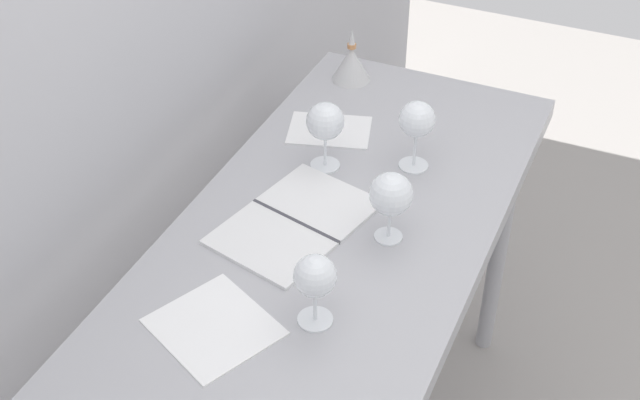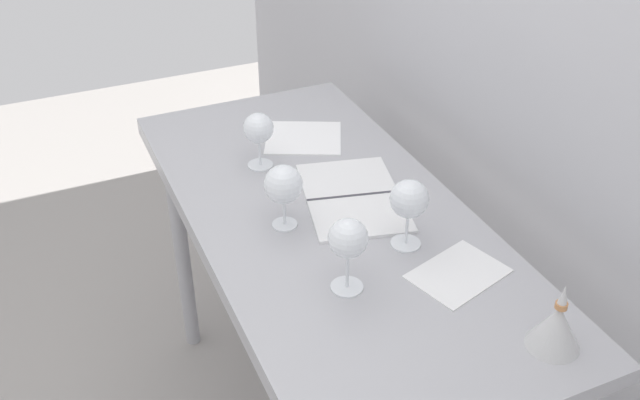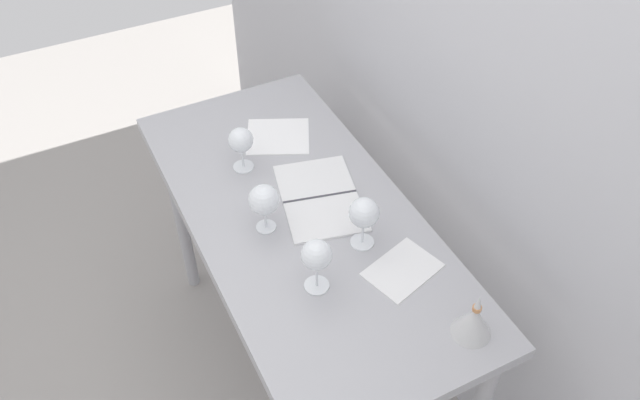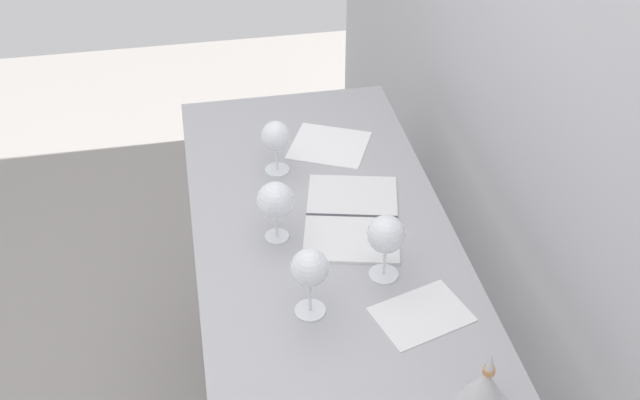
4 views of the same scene
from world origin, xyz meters
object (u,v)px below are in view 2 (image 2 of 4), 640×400
Objects in this scene: open_notebook at (353,197)px; wine_glass_near_left at (259,130)px; tasting_sheet_lower at (458,274)px; wine_glass_far_right at (409,201)px; decanter_funnel at (556,326)px; wine_glass_near_right at (348,241)px; wine_glass_near_center at (284,186)px; tasting_sheet_upper at (304,138)px.

wine_glass_near_left is at bearing -133.82° from open_notebook.
wine_glass_far_right is at bearing -177.02° from tasting_sheet_lower.
wine_glass_near_right is at bearing -137.35° from decanter_funnel.
open_notebook is (-0.31, 0.16, -0.12)m from wine_glass_near_right.
wine_glass_near_center reaches higher than decanter_funnel.
wine_glass_near_center is at bearing -150.66° from decanter_funnel.
open_notebook is (0.25, 0.16, -0.11)m from wine_glass_near_left.
wine_glass_far_right is 0.19m from tasting_sheet_lower.
open_notebook is 0.37m from tasting_sheet_lower.
wine_glass_far_right reaches higher than wine_glass_near_left.
wine_glass_far_right is at bearing 27.07° from tasting_sheet_upper.
open_notebook is 0.34m from tasting_sheet_upper.
tasting_sheet_upper is 1.06× the size of tasting_sheet_lower.
decanter_funnel is at bearing 29.34° from wine_glass_near_center.
wine_glass_near_right is 0.37m from open_notebook.
wine_glass_near_center is 0.44m from tasting_sheet_lower.
wine_glass_near_center is 0.67m from decanter_funnel.
decanter_funnel is (0.58, 0.33, -0.06)m from wine_glass_near_center.
wine_glass_near_left is at bearing 179.52° from wine_glass_near_right.
tasting_sheet_lower is at bearing 40.63° from wine_glass_near_center.
tasting_sheet_upper is at bearing -178.04° from wine_glass_far_right.
tasting_sheet_lower is at bearing 19.66° from wine_glass_far_right.
tasting_sheet_lower is at bearing 21.22° from wine_glass_near_left.
tasting_sheet_upper is (-0.34, 0.01, -0.00)m from open_notebook.
open_notebook is at bearing -168.52° from decanter_funnel.
wine_glass_near_center is 0.29m from wine_glass_far_right.
wine_glass_near_left is 0.31m from open_notebook.
wine_glass_far_right reaches higher than tasting_sheet_lower.
wine_glass_near_center is 1.08× the size of decanter_funnel.
wine_glass_near_left is 0.72× the size of tasting_sheet_upper.
decanter_funnel is at bearing 18.20° from wine_glass_near_left.
tasting_sheet_upper is at bearing -167.99° from open_notebook.
decanter_funnel is (0.62, 0.13, 0.05)m from open_notebook.
wine_glass_far_right is 0.43× the size of open_notebook.
wine_glass_near_left reaches higher than open_notebook.
open_notebook is at bearing 23.77° from tasting_sheet_upper.
wine_glass_near_right is (0.55, -0.00, 0.02)m from wine_glass_near_left.
wine_glass_near_right reaches higher than wine_glass_near_left.
tasting_sheet_lower is at bearing 30.78° from tasting_sheet_upper.
wine_glass_near_right is at bearing -0.48° from wine_glass_near_left.
decanter_funnel reaches higher than tasting_sheet_upper.
decanter_funnel is (0.40, 0.10, -0.07)m from wine_glass_far_right.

